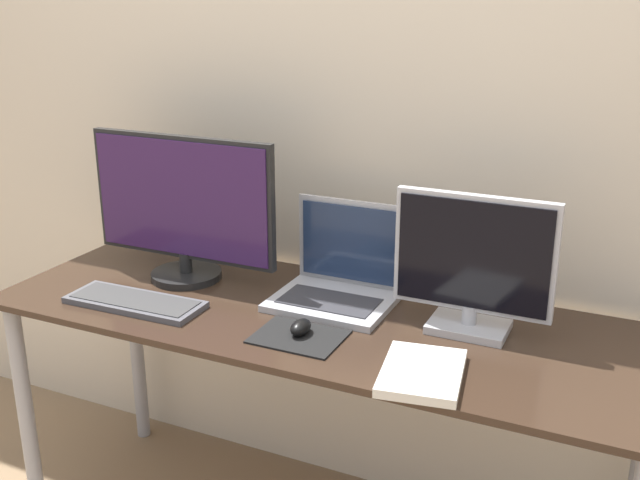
% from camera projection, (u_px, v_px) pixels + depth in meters
% --- Properties ---
extents(wall_back, '(7.00, 0.05, 2.50)m').
position_uv_depth(wall_back, '(373.00, 91.00, 2.07)').
color(wall_back, beige).
rests_on(wall_back, ground_plane).
extents(desk, '(1.71, 0.60, 0.73)m').
position_uv_depth(desk, '(317.00, 347.00, 1.95)').
color(desk, '#332319').
rests_on(desk, ground_plane).
extents(monitor_left, '(0.57, 0.20, 0.41)m').
position_uv_depth(monitor_left, '(183.00, 208.00, 2.09)').
color(monitor_left, black).
rests_on(monitor_left, desk).
extents(monitor_right, '(0.39, 0.13, 0.34)m').
position_uv_depth(monitor_right, '(473.00, 265.00, 1.77)').
color(monitor_right, '#B2B2B7').
rests_on(monitor_right, desk).
extents(laptop, '(0.31, 0.25, 0.26)m').
position_uv_depth(laptop, '(340.00, 277.00, 1.99)').
color(laptop, '#ADADB2').
rests_on(laptop, desk).
extents(keyboard, '(0.38, 0.14, 0.02)m').
position_uv_depth(keyboard, '(135.00, 302.00, 1.97)').
color(keyboard, '#4C4C51').
rests_on(keyboard, desk).
extents(mousepad, '(0.21, 0.16, 0.00)m').
position_uv_depth(mousepad, '(299.00, 337.00, 1.79)').
color(mousepad, black).
rests_on(mousepad, desk).
extents(mouse, '(0.04, 0.07, 0.04)m').
position_uv_depth(mouse, '(301.00, 327.00, 1.79)').
color(mouse, black).
rests_on(mouse, mousepad).
extents(book, '(0.20, 0.25, 0.02)m').
position_uv_depth(book, '(422.00, 373.00, 1.60)').
color(book, silver).
rests_on(book, desk).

